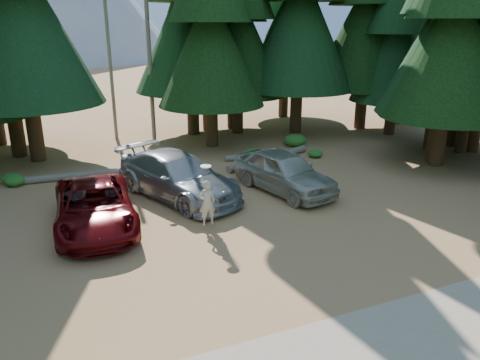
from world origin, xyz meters
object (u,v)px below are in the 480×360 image
(log_left, at_px, (77,175))
(log_right, at_px, (269,158))
(red_pickup, at_px, (95,206))
(silver_minivan_right, at_px, (284,171))
(frisbee_player, at_px, (207,202))
(log_mid, at_px, (259,157))
(silver_minivan_center, at_px, (178,176))

(log_left, height_order, log_right, log_right)
(log_right, bearing_deg, red_pickup, -172.99)
(silver_minivan_right, relative_size, frisbee_player, 2.40)
(red_pickup, relative_size, log_right, 0.99)
(red_pickup, relative_size, log_mid, 1.59)
(log_left, bearing_deg, silver_minivan_center, -43.95)
(red_pickup, height_order, log_right, red_pickup)
(log_mid, bearing_deg, log_right, -45.73)
(red_pickup, distance_m, frisbee_player, 3.89)
(log_left, xyz_separation_m, log_mid, (8.90, -0.42, -0.02))
(frisbee_player, distance_m, log_mid, 8.78)
(silver_minivan_center, height_order, frisbee_player, frisbee_player)
(log_left, distance_m, log_mid, 8.91)
(red_pickup, bearing_deg, log_left, 95.19)
(log_left, xyz_separation_m, log_right, (9.23, -0.95, 0.01))
(red_pickup, bearing_deg, log_right, 31.54)
(silver_minivan_center, distance_m, log_left, 5.42)
(silver_minivan_right, distance_m, frisbee_player, 4.83)
(frisbee_player, xyz_separation_m, log_mid, (5.25, 6.99, -0.84))
(silver_minivan_right, distance_m, log_left, 9.38)
(silver_minivan_center, distance_m, log_right, 6.44)
(log_left, bearing_deg, log_mid, 1.36)
(silver_minivan_right, relative_size, log_mid, 1.43)
(log_left, height_order, log_mid, log_left)
(frisbee_player, xyz_separation_m, log_right, (5.57, 6.45, -0.80))
(silver_minivan_center, xyz_separation_m, frisbee_player, (0.06, -3.41, 0.10))
(silver_minivan_right, bearing_deg, frisbee_player, -163.83)
(silver_minivan_right, xyz_separation_m, log_left, (-7.87, 5.05, -0.69))
(red_pickup, xyz_separation_m, silver_minivan_center, (3.45, 1.75, 0.11))
(log_left, bearing_deg, silver_minivan_right, -28.67)
(red_pickup, height_order, log_mid, red_pickup)
(silver_minivan_right, xyz_separation_m, frisbee_player, (-4.21, -2.35, 0.13))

